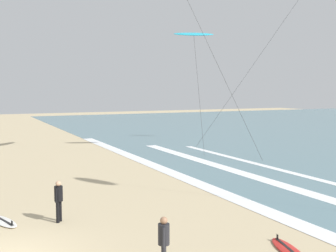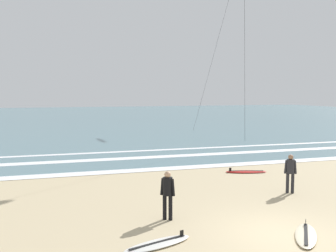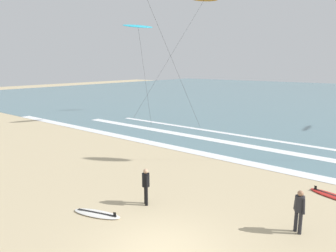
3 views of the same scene
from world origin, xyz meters
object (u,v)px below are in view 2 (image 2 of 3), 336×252
Objects in this scene: surfboard_right_spare at (246,172)px; surfboard_left_pile at (158,244)px; surfer_background_far at (290,170)px; surfboard_near_water at (306,235)px; surfer_left_near at (168,191)px.

surfboard_right_spare is 10.50m from surfboard_left_pile.
surfboard_right_spare and surfboard_left_pile have the same top height.
surfer_background_far is 0.73× the size of surfboard_left_pile.
surfboard_near_water is 4.28m from surfboard_left_pile.
surfboard_near_water is at bearing -119.48° from surfer_background_far.
surfboard_right_spare is (6.07, 5.92, -0.91)m from surfer_left_near.
surfboard_near_water is at bearing -107.68° from surfboard_right_spare.
surfer_left_near reaches higher than surfboard_left_pile.
surfboard_left_pile is (-4.23, 0.65, 0.00)m from surfboard_near_water.
surfer_background_far is 5.05m from surfboard_near_water.
surfer_left_near is at bearing 65.66° from surfboard_left_pile.
surfer_background_far reaches higher than surfboard_left_pile.
surfboard_near_water is (3.35, -2.60, -0.91)m from surfer_left_near.
surfboard_right_spare is 8.95m from surfboard_near_water.
surfer_left_near is 0.73× the size of surfboard_right_spare.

